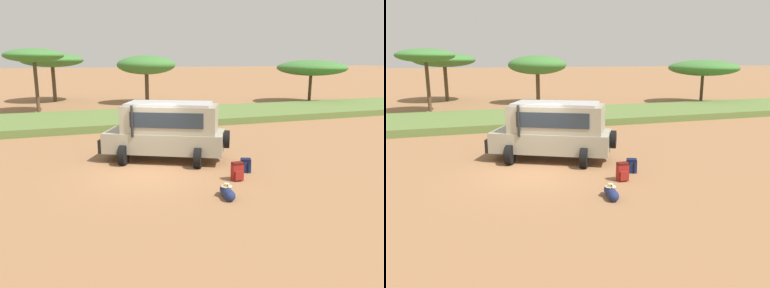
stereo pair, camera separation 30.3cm
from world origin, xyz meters
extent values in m
plane|color=#936642|center=(0.00, 0.00, 0.00)|extent=(320.00, 320.00, 0.00)
cube|color=#5B7538|center=(0.00, 11.86, 0.22)|extent=(120.00, 7.00, 0.44)
cube|color=gray|center=(1.09, 1.62, 0.82)|extent=(5.23, 3.92, 0.84)
cube|color=gray|center=(1.31, 1.50, 1.79)|extent=(4.22, 3.33, 1.10)
cube|color=#232D38|center=(-0.04, 2.19, 1.74)|extent=(0.76, 1.41, 0.77)
cube|color=#232D38|center=(0.90, 0.70, 1.84)|extent=(2.64, 1.37, 0.60)
cube|color=#232D38|center=(1.72, 2.31, 1.84)|extent=(2.64, 1.37, 0.60)
cube|color=#B7B7B7|center=(1.27, 1.52, 2.39)|extent=(3.83, 3.08, 0.10)
cube|color=black|center=(-1.20, 2.78, 0.65)|extent=(0.88, 1.51, 0.56)
cylinder|color=black|center=(-0.33, 1.25, 1.79)|extent=(0.10, 0.10, 1.25)
cylinder|color=black|center=(-0.70, 1.44, 0.40)|extent=(0.61, 0.84, 0.80)
cylinder|color=black|center=(0.18, 3.17, 0.40)|extent=(0.61, 0.84, 0.80)
cylinder|color=black|center=(2.00, 0.06, 0.40)|extent=(0.61, 0.84, 0.80)
cylinder|color=black|center=(2.88, 1.79, 0.40)|extent=(0.61, 0.84, 0.80)
cylinder|color=black|center=(3.40, 0.44, 0.97)|extent=(0.53, 0.76, 0.74)
cube|color=maroon|center=(2.79, -1.85, 0.30)|extent=(0.40, 0.27, 0.59)
cube|color=maroon|center=(2.79, -2.02, 0.22)|extent=(0.30, 0.09, 0.33)
cube|color=#4D100E|center=(2.79, -1.85, 0.62)|extent=(0.38, 0.29, 0.07)
cylinder|color=#4D100E|center=(2.88, -1.70, 0.30)|extent=(0.04, 0.04, 0.50)
cylinder|color=#4D100E|center=(2.70, -1.69, 0.30)|extent=(0.04, 0.04, 0.50)
cube|color=navy|center=(3.51, -1.07, 0.23)|extent=(0.47, 0.42, 0.46)
cube|color=navy|center=(3.58, -0.90, 0.17)|extent=(0.30, 0.18, 0.25)
cube|color=black|center=(3.51, -1.07, 0.49)|extent=(0.46, 0.43, 0.07)
cylinder|color=black|center=(3.37, -1.20, 0.23)|extent=(0.04, 0.04, 0.39)
cylinder|color=black|center=(3.53, -1.26, 0.23)|extent=(0.04, 0.04, 0.39)
cylinder|color=navy|center=(1.76, -3.29, 0.16)|extent=(0.41, 0.66, 0.32)
sphere|color=navy|center=(1.81, -2.98, 0.16)|extent=(0.32, 0.32, 0.32)
sphere|color=navy|center=(1.72, -3.59, 0.16)|extent=(0.32, 0.32, 0.32)
torus|color=#121834|center=(1.76, -3.29, 0.34)|extent=(0.05, 0.17, 0.16)
cylinder|color=beige|center=(1.78, -3.19, 0.34)|extent=(0.34, 0.34, 0.02)
cylinder|color=beige|center=(1.78, -3.19, 0.38)|extent=(0.17, 0.17, 0.09)
cylinder|color=brown|center=(-4.71, 18.25, 1.98)|extent=(0.27, 0.27, 3.97)
ellipsoid|color=#3D7533|center=(-4.71, 18.25, 4.41)|extent=(4.40, 4.67, 1.03)
cylinder|color=brown|center=(-3.58, 26.23, 1.72)|extent=(0.35, 0.35, 3.44)
ellipsoid|color=#3D7533|center=(-3.58, 26.23, 4.01)|extent=(5.93, 6.40, 1.35)
cylinder|color=brown|center=(4.70, 21.62, 1.42)|extent=(0.36, 0.36, 2.84)
ellipsoid|color=#3D7533|center=(4.70, 21.62, 3.57)|extent=(5.42, 4.90, 1.72)
cylinder|color=brown|center=(19.48, 17.01, 1.34)|extent=(0.29, 0.29, 2.69)
ellipsoid|color=#3D7533|center=(19.48, 17.01, 3.30)|extent=(6.24, 6.86, 1.44)
camera|label=1|loc=(-2.83, -13.25, 4.23)|focal=35.00mm
camera|label=2|loc=(-2.54, -13.34, 4.23)|focal=35.00mm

